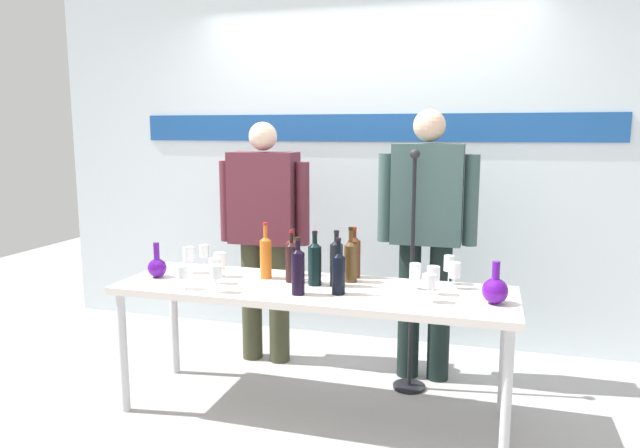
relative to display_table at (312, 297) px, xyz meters
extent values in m
plane|color=#A4A2A1|center=(0.00, 0.00, -0.68)|extent=(10.00, 10.00, 0.00)
cube|color=white|center=(0.00, 1.36, 0.82)|extent=(5.13, 0.10, 3.00)
cube|color=#1E529C|center=(0.00, 1.31, 0.94)|extent=(3.59, 0.01, 0.20)
cube|color=silver|center=(0.00, 0.00, 0.04)|extent=(2.20, 0.66, 0.04)
cylinder|color=silver|center=(-1.04, -0.28, -0.33)|extent=(0.05, 0.05, 0.70)
cylinder|color=silver|center=(1.04, -0.28, -0.33)|extent=(0.05, 0.05, 0.70)
cylinder|color=silver|center=(-1.04, 0.28, -0.33)|extent=(0.05, 0.05, 0.70)
cylinder|color=silver|center=(1.04, 0.28, -0.33)|extent=(0.05, 0.05, 0.70)
sphere|color=#4F108C|center=(-0.94, -0.04, 0.12)|extent=(0.11, 0.11, 0.11)
cylinder|color=#4F108C|center=(-0.94, -0.04, 0.21)|extent=(0.03, 0.03, 0.11)
sphere|color=#54108F|center=(0.97, -0.04, 0.12)|extent=(0.13, 0.13, 0.13)
cylinder|color=#54108F|center=(0.97, -0.04, 0.23)|extent=(0.04, 0.04, 0.10)
cylinder|color=#383A25|center=(-0.65, 0.67, -0.26)|extent=(0.14, 0.14, 0.84)
cylinder|color=#383A25|center=(-0.45, 0.67, -0.26)|extent=(0.14, 0.14, 0.84)
cube|color=#5A2532|center=(-0.55, 0.67, 0.46)|extent=(0.45, 0.22, 0.62)
cylinder|color=#5A2532|center=(-0.83, 0.67, 0.43)|extent=(0.09, 0.09, 0.56)
cylinder|color=#5A2532|center=(-0.27, 0.67, 0.43)|extent=(0.09, 0.09, 0.56)
sphere|color=beige|center=(-0.55, 0.67, 0.88)|extent=(0.19, 0.19, 0.19)
cylinder|color=black|center=(0.45, 0.67, -0.23)|extent=(0.14, 0.14, 0.89)
cylinder|color=black|center=(0.65, 0.67, -0.23)|extent=(0.14, 0.14, 0.89)
cube|color=#395351|center=(0.55, 0.67, 0.52)|extent=(0.43, 0.22, 0.62)
cylinder|color=#395351|center=(0.28, 0.67, 0.49)|extent=(0.09, 0.09, 0.56)
cylinder|color=#395351|center=(0.81, 0.67, 0.49)|extent=(0.09, 0.09, 0.56)
sphere|color=#DAAF93|center=(0.55, 0.67, 0.95)|extent=(0.20, 0.20, 0.20)
cylinder|color=#512611|center=(0.17, 0.28, 0.17)|extent=(0.08, 0.08, 0.22)
cone|color=#512611|center=(0.17, 0.28, 0.29)|extent=(0.08, 0.08, 0.03)
cylinder|color=#512611|center=(0.17, 0.28, 0.31)|extent=(0.02, 0.02, 0.07)
cylinder|color=#AD1E15|center=(0.17, 0.28, 0.35)|extent=(0.03, 0.03, 0.02)
cylinder|color=black|center=(0.00, 0.05, 0.17)|extent=(0.07, 0.07, 0.22)
cone|color=black|center=(0.00, 0.05, 0.29)|extent=(0.07, 0.07, 0.03)
cylinder|color=black|center=(0.00, 0.05, 0.32)|extent=(0.03, 0.03, 0.07)
cylinder|color=black|center=(0.00, 0.05, 0.36)|extent=(0.03, 0.03, 0.02)
cylinder|color=#4F361A|center=(0.17, 0.17, 0.17)|extent=(0.07, 0.07, 0.21)
cone|color=#4F361A|center=(0.17, 0.17, 0.28)|extent=(0.07, 0.07, 0.03)
cylinder|color=#4F361A|center=(0.17, 0.17, 0.32)|extent=(0.02, 0.02, 0.09)
cylinder|color=black|center=(0.17, 0.17, 0.37)|extent=(0.03, 0.03, 0.02)
cylinder|color=black|center=(0.12, 0.06, 0.18)|extent=(0.07, 0.07, 0.24)
cone|color=black|center=(0.12, 0.06, 0.31)|extent=(0.07, 0.07, 0.03)
cylinder|color=black|center=(0.12, 0.06, 0.33)|extent=(0.03, 0.03, 0.06)
cylinder|color=black|center=(0.12, 0.06, 0.37)|extent=(0.03, 0.03, 0.02)
cylinder|color=black|center=(-0.15, 0.08, 0.16)|extent=(0.07, 0.07, 0.21)
cone|color=black|center=(-0.15, 0.08, 0.28)|extent=(0.07, 0.07, 0.03)
cylinder|color=black|center=(-0.15, 0.08, 0.31)|extent=(0.02, 0.02, 0.08)
cylinder|color=red|center=(-0.15, 0.08, 0.35)|extent=(0.03, 0.03, 0.02)
cylinder|color=black|center=(0.17, -0.10, 0.16)|extent=(0.07, 0.07, 0.20)
cone|color=black|center=(0.17, -0.10, 0.27)|extent=(0.07, 0.07, 0.03)
cylinder|color=black|center=(0.17, -0.10, 0.30)|extent=(0.02, 0.02, 0.09)
cylinder|color=black|center=(0.17, -0.10, 0.35)|extent=(0.03, 0.03, 0.02)
cylinder|color=black|center=(-0.03, -0.16, 0.17)|extent=(0.07, 0.07, 0.22)
cone|color=black|center=(-0.03, -0.16, 0.30)|extent=(0.07, 0.07, 0.03)
cylinder|color=black|center=(-0.03, -0.16, 0.32)|extent=(0.03, 0.03, 0.07)
cylinder|color=black|center=(-0.03, -0.16, 0.36)|extent=(0.03, 0.03, 0.02)
cylinder|color=#562611|center=(-0.20, 0.24, 0.16)|extent=(0.07, 0.07, 0.20)
cone|color=#562611|center=(-0.20, 0.24, 0.27)|extent=(0.07, 0.07, 0.03)
cylinder|color=#562611|center=(-0.20, 0.24, 0.29)|extent=(0.03, 0.03, 0.06)
cylinder|color=black|center=(-0.20, 0.24, 0.33)|extent=(0.03, 0.03, 0.02)
cylinder|color=orange|center=(-0.32, 0.11, 0.17)|extent=(0.07, 0.07, 0.23)
cone|color=orange|center=(-0.32, 0.11, 0.30)|extent=(0.07, 0.07, 0.03)
cylinder|color=orange|center=(-0.32, 0.11, 0.33)|extent=(0.02, 0.02, 0.09)
cylinder|color=red|center=(-0.32, 0.11, 0.38)|extent=(0.03, 0.03, 0.02)
cylinder|color=white|center=(-0.78, 0.24, 0.06)|extent=(0.06, 0.06, 0.00)
cylinder|color=white|center=(-0.78, 0.24, 0.10)|extent=(0.01, 0.01, 0.07)
cylinder|color=white|center=(-0.78, 0.24, 0.17)|extent=(0.06, 0.06, 0.08)
cylinder|color=white|center=(-0.67, -0.24, 0.06)|extent=(0.05, 0.05, 0.00)
cylinder|color=white|center=(-0.67, -0.24, 0.09)|extent=(0.01, 0.01, 0.06)
cylinder|color=white|center=(-0.67, -0.24, 0.16)|extent=(0.07, 0.07, 0.07)
cylinder|color=white|center=(-0.59, 0.07, 0.06)|extent=(0.06, 0.06, 0.00)
cylinder|color=white|center=(-0.59, 0.07, 0.09)|extent=(0.01, 0.01, 0.06)
cylinder|color=white|center=(-0.59, 0.07, 0.16)|extent=(0.07, 0.07, 0.09)
cylinder|color=white|center=(-0.82, 0.10, 0.06)|extent=(0.06, 0.06, 0.00)
cylinder|color=white|center=(-0.82, 0.10, 0.10)|extent=(0.01, 0.01, 0.07)
cylinder|color=white|center=(-0.82, 0.10, 0.18)|extent=(0.07, 0.07, 0.09)
cylinder|color=white|center=(-0.46, -0.24, 0.06)|extent=(0.06, 0.06, 0.00)
cylinder|color=white|center=(-0.46, -0.24, 0.10)|extent=(0.01, 0.01, 0.07)
cylinder|color=white|center=(-0.46, -0.24, 0.17)|extent=(0.06, 0.06, 0.07)
cylinder|color=white|center=(-0.56, -0.08, 0.06)|extent=(0.05, 0.05, 0.00)
cylinder|color=white|center=(-0.56, -0.08, 0.10)|extent=(0.01, 0.01, 0.07)
cylinder|color=white|center=(-0.56, -0.08, 0.17)|extent=(0.06, 0.06, 0.07)
cylinder|color=white|center=(0.72, 0.28, 0.06)|extent=(0.06, 0.06, 0.00)
cylinder|color=white|center=(0.72, 0.28, 0.10)|extent=(0.01, 0.01, 0.07)
cylinder|color=white|center=(0.72, 0.28, 0.18)|extent=(0.06, 0.06, 0.09)
cylinder|color=white|center=(0.76, 0.19, 0.06)|extent=(0.06, 0.06, 0.00)
cylinder|color=white|center=(0.76, 0.19, 0.09)|extent=(0.01, 0.01, 0.06)
cylinder|color=white|center=(0.76, 0.19, 0.16)|extent=(0.06, 0.06, 0.09)
cylinder|color=white|center=(0.65, -0.11, 0.06)|extent=(0.06, 0.06, 0.00)
cylinder|color=white|center=(0.65, -0.11, 0.10)|extent=(0.01, 0.01, 0.07)
cylinder|color=white|center=(0.65, -0.11, 0.17)|extent=(0.07, 0.07, 0.07)
cylinder|color=white|center=(0.55, 0.12, 0.06)|extent=(0.06, 0.06, 0.00)
cylinder|color=white|center=(0.55, 0.12, 0.09)|extent=(0.01, 0.01, 0.06)
cylinder|color=white|center=(0.55, 0.12, 0.16)|extent=(0.06, 0.06, 0.08)
cylinder|color=white|center=(0.66, 0.04, 0.06)|extent=(0.06, 0.06, 0.00)
cylinder|color=white|center=(0.66, 0.04, 0.10)|extent=(0.01, 0.01, 0.08)
cylinder|color=white|center=(0.66, 0.04, 0.18)|extent=(0.07, 0.07, 0.07)
cylinder|color=black|center=(0.49, 0.47, -0.67)|extent=(0.20, 0.20, 0.02)
cylinder|color=black|center=(0.49, 0.47, 0.03)|extent=(0.02, 0.02, 1.43)
sphere|color=#232328|center=(0.49, 0.47, 0.78)|extent=(0.06, 0.06, 0.06)
camera|label=1|loc=(0.92, -3.01, 0.92)|focal=32.90mm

